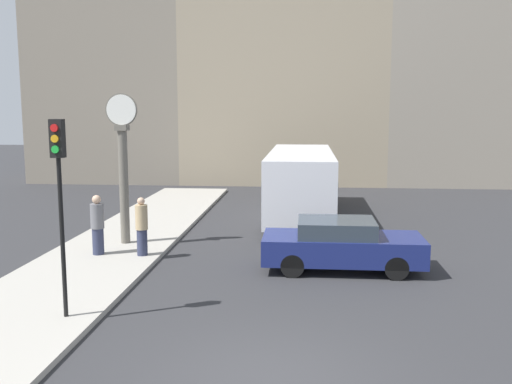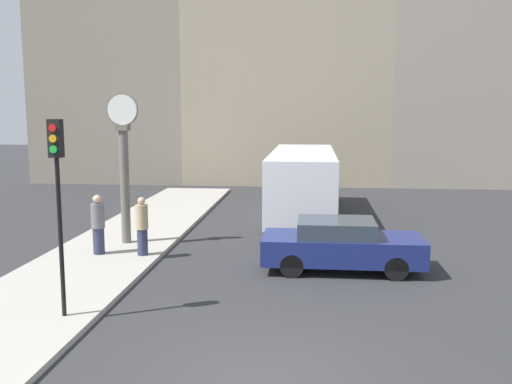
# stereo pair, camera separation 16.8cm
# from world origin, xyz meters

# --- Properties ---
(ground_plane) EXTENTS (120.00, 120.00, 0.00)m
(ground_plane) POSITION_xyz_m (0.00, 0.00, 0.00)
(ground_plane) COLOR #2D2D30
(sidewalk_corner) EXTENTS (3.44, 23.48, 0.13)m
(sidewalk_corner) POSITION_xyz_m (-5.39, 9.74, 0.06)
(sidewalk_corner) COLOR #A39E93
(sidewalk_corner) RESTS_ON ground_plane
(building_row) EXTENTS (32.01, 5.00, 18.19)m
(building_row) POSITION_xyz_m (1.16, 25.97, 8.40)
(building_row) COLOR gray
(building_row) RESTS_ON ground_plane
(sedan_car) EXTENTS (4.32, 1.83, 1.40)m
(sedan_car) POSITION_xyz_m (1.55, 6.61, 0.71)
(sedan_car) COLOR navy
(sedan_car) RESTS_ON ground_plane
(bus_distant) EXTENTS (2.50, 9.31, 2.69)m
(bus_distant) POSITION_xyz_m (0.36, 14.28, 1.54)
(bus_distant) COLOR silver
(bus_distant) RESTS_ON ground_plane
(traffic_light_near) EXTENTS (0.26, 0.24, 4.04)m
(traffic_light_near) POSITION_xyz_m (-4.33, 2.17, 3.01)
(traffic_light_near) COLOR black
(traffic_light_near) RESTS_ON sidewalk_corner
(street_clock) EXTENTS (1.01, 0.38, 4.73)m
(street_clock) POSITION_xyz_m (-5.17, 8.71, 2.56)
(street_clock) COLOR #666056
(street_clock) RESTS_ON sidewalk_corner
(pedestrian_grey_jacket) EXTENTS (0.39, 0.39, 1.76)m
(pedestrian_grey_jacket) POSITION_xyz_m (-5.51, 7.20, 1.01)
(pedestrian_grey_jacket) COLOR #2D334C
(pedestrian_grey_jacket) RESTS_ON sidewalk_corner
(pedestrian_tan_coat) EXTENTS (0.36, 0.36, 1.71)m
(pedestrian_tan_coat) POSITION_xyz_m (-4.18, 7.20, 0.98)
(pedestrian_tan_coat) COLOR #2D334C
(pedestrian_tan_coat) RESTS_ON sidewalk_corner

